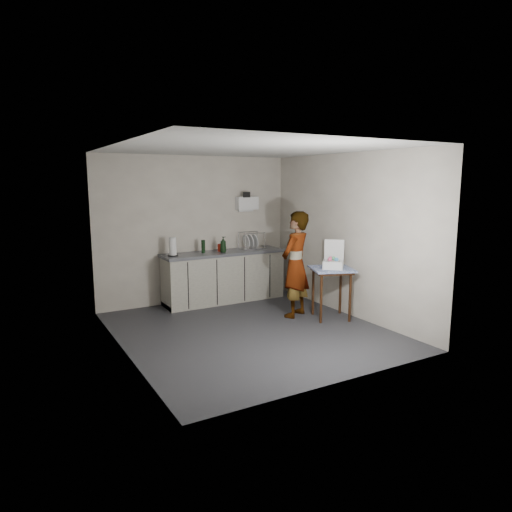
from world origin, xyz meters
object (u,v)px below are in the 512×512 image
side_table (332,275)px  paper_towel (173,247)px  standing_man (295,264)px  soap_bottle (223,244)px  kitchen_counter (224,278)px  dark_bottle (203,246)px  soda_can (220,248)px  dish_rack (251,245)px  bakery_box (333,262)px

side_table → paper_towel: (-1.97, 1.78, 0.35)m
standing_man → soap_bottle: (-0.64, 1.32, 0.20)m
side_table → standing_man: bearing=159.4°
kitchen_counter → dark_bottle: 0.71m
kitchen_counter → dark_bottle: bearing=174.3°
side_table → soda_can: bearing=141.4°
standing_man → soda_can: standing_man is taller
dish_rack → bakery_box: 1.91m
soda_can → bakery_box: (1.09, -1.86, -0.07)m
side_table → bakery_box: bearing=-10.1°
standing_man → dark_bottle: size_ratio=7.40×
standing_man → dark_bottle: standing_man is taller
soda_can → dark_bottle: dark_bottle is taller
kitchen_counter → dish_rack: dish_rack is taller
dark_bottle → dish_rack: 0.97m
soap_bottle → soda_can: soap_bottle is taller
dark_bottle → dish_rack: size_ratio=0.51×
side_table → bakery_box: 0.20m
soda_can → side_table: bearing=-60.0°
soap_bottle → soda_can: 0.16m
soda_can → dish_rack: size_ratio=0.30×
soda_can → standing_man: bearing=-66.3°
dish_rack → soda_can: bearing=-180.0°
kitchen_counter → side_table: bearing=-60.4°
standing_man → dish_rack: bearing=-118.9°
side_table → soap_bottle: size_ratio=2.88×
soda_can → bakery_box: 2.15m
paper_towel → bakery_box: (1.99, -1.79, -0.15)m
soap_bottle → soda_can: bearing=91.6°
dark_bottle → soap_bottle: bearing=-21.1°
kitchen_counter → paper_towel: size_ratio=7.13×
paper_towel → dish_rack: (1.55, 0.07, -0.08)m
kitchen_counter → bakery_box: size_ratio=5.04×
standing_man → bakery_box: standing_man is taller
soda_can → paper_towel: (-0.90, -0.07, 0.08)m
dark_bottle → bakery_box: (1.41, -1.84, -0.12)m
side_table → standing_man: 0.59m
bakery_box → dish_rack: bearing=146.3°
soda_can → soap_bottle: bearing=-88.4°
kitchen_counter → dish_rack: bearing=5.2°
dark_bottle → bakery_box: bearing=-52.6°
side_table → dark_bottle: size_ratio=3.54×
standing_man → bakery_box: (0.44, -0.39, 0.06)m
standing_man → bakery_box: size_ratio=3.81×
soap_bottle → bakery_box: size_ratio=0.63×
kitchen_counter → bakery_box: bearing=-60.2°
side_table → bakery_box: bakery_box is taller
side_table → soap_bottle: (-1.07, 1.71, 0.35)m
soap_bottle → paper_towel: paper_towel is taller
dark_bottle → dish_rack: (0.97, 0.02, -0.04)m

